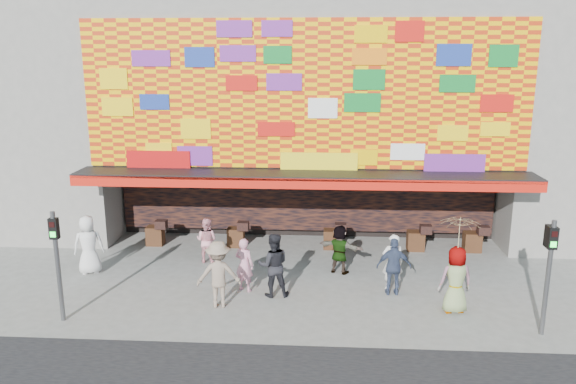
% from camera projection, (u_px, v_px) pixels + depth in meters
% --- Properties ---
extents(ground, '(90.00, 90.00, 0.00)m').
position_uv_depth(ground, '(299.00, 302.00, 15.99)').
color(ground, slate).
rests_on(ground, ground).
extents(shop_building, '(15.20, 9.40, 10.00)m').
position_uv_depth(shop_building, '(308.00, 95.00, 22.65)').
color(shop_building, gray).
rests_on(shop_building, ground).
extents(signal_left, '(0.22, 0.20, 3.00)m').
position_uv_depth(signal_left, '(57.00, 254.00, 14.46)').
color(signal_left, '#59595B').
rests_on(signal_left, ground).
extents(signal_right, '(0.22, 0.20, 3.00)m').
position_uv_depth(signal_right, '(549.00, 265.00, 13.72)').
color(signal_right, '#59595B').
rests_on(signal_right, ground).
extents(ped_a, '(1.09, 0.90, 1.91)m').
position_uv_depth(ped_a, '(89.00, 245.00, 17.89)').
color(ped_a, silver).
rests_on(ped_a, ground).
extents(ped_b, '(0.70, 0.59, 1.63)m').
position_uv_depth(ped_b, '(244.00, 265.00, 16.57)').
color(ped_b, '#CF869F').
rests_on(ped_b, ground).
extents(ped_c, '(1.02, 0.84, 1.89)m').
position_uv_depth(ped_c, '(273.00, 265.00, 16.20)').
color(ped_c, black).
rests_on(ped_c, ground).
extents(ped_d, '(1.32, 0.88, 1.90)m').
position_uv_depth(ped_d, '(219.00, 274.00, 15.51)').
color(ped_d, gray).
rests_on(ped_d, ground).
extents(ped_e, '(1.01, 0.43, 1.72)m').
position_uv_depth(ped_e, '(394.00, 267.00, 16.30)').
color(ped_e, '#364260').
rests_on(ped_e, ground).
extents(ped_f, '(1.54, 0.99, 1.59)m').
position_uv_depth(ped_f, '(340.00, 249.00, 17.94)').
color(ped_f, gray).
rests_on(ped_f, ground).
extents(ped_g, '(1.00, 0.74, 1.86)m').
position_uv_depth(ped_g, '(456.00, 280.00, 15.18)').
color(ped_g, gray).
rests_on(ped_g, ground).
extents(ped_h, '(0.66, 0.46, 1.73)m').
position_uv_depth(ped_h, '(393.00, 262.00, 16.63)').
color(ped_h, white).
rests_on(ped_h, ground).
extents(ped_i, '(0.88, 0.76, 1.54)m').
position_uv_depth(ped_i, '(207.00, 240.00, 18.88)').
color(ped_i, pink).
rests_on(ped_i, ground).
extents(parasol, '(1.26, 1.28, 1.94)m').
position_uv_depth(parasol, '(459.00, 235.00, 14.87)').
color(parasol, beige).
rests_on(parasol, ground).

